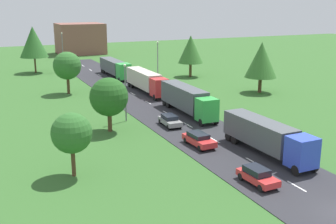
{
  "coord_description": "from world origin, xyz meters",
  "views": [
    {
      "loc": [
        -24.01,
        -20.38,
        15.49
      ],
      "look_at": [
        -1.78,
        28.15,
        1.44
      ],
      "focal_mm": 44.91,
      "sensor_mm": 36.0,
      "label": 1
    }
  ],
  "objects_px": {
    "truck_third": "(146,81)",
    "distant_building": "(80,39)",
    "lamppost_second": "(125,90)",
    "tree_ash": "(72,133)",
    "truck_second": "(187,99)",
    "lamppost_fourth": "(63,50)",
    "lamppost_third": "(158,63)",
    "truck_fourth": "(115,67)",
    "tree_birch": "(109,97)",
    "car_lead": "(257,176)",
    "tree_oak": "(261,60)",
    "tree_elm": "(33,42)",
    "car_second": "(199,139)",
    "tree_maple": "(67,66)",
    "car_third": "(170,120)",
    "tree_pine": "(191,49)",
    "truck_lead": "(266,136)"
  },
  "relations": [
    {
      "from": "tree_birch",
      "to": "tree_maple",
      "type": "height_order",
      "value": "tree_maple"
    },
    {
      "from": "lamppost_third",
      "to": "tree_birch",
      "type": "bearing_deg",
      "value": -126.02
    },
    {
      "from": "car_second",
      "to": "tree_maple",
      "type": "height_order",
      "value": "tree_maple"
    },
    {
      "from": "car_lead",
      "to": "distant_building",
      "type": "distance_m",
      "value": 101.96
    },
    {
      "from": "car_third",
      "to": "car_lead",
      "type": "bearing_deg",
      "value": -91.52
    },
    {
      "from": "truck_second",
      "to": "lamppost_third",
      "type": "xyz_separation_m",
      "value": [
        3.41,
        18.41,
        2.57
      ]
    },
    {
      "from": "truck_second",
      "to": "lamppost_third",
      "type": "height_order",
      "value": "lamppost_third"
    },
    {
      "from": "truck_lead",
      "to": "tree_maple",
      "type": "bearing_deg",
      "value": 107.69
    },
    {
      "from": "car_lead",
      "to": "car_second",
      "type": "bearing_deg",
      "value": 88.94
    },
    {
      "from": "truck_fourth",
      "to": "tree_oak",
      "type": "relative_size",
      "value": 1.62
    },
    {
      "from": "tree_birch",
      "to": "tree_elm",
      "type": "bearing_deg",
      "value": 92.58
    },
    {
      "from": "truck_second",
      "to": "lamppost_fourth",
      "type": "distance_m",
      "value": 46.17
    },
    {
      "from": "lamppost_second",
      "to": "tree_ash",
      "type": "xyz_separation_m",
      "value": [
        -10.36,
        -15.35,
        -0.22
      ]
    },
    {
      "from": "tree_oak",
      "to": "lamppost_second",
      "type": "bearing_deg",
      "value": -164.56
    },
    {
      "from": "lamppost_fourth",
      "to": "truck_second",
      "type": "bearing_deg",
      "value": -79.46
    },
    {
      "from": "car_third",
      "to": "tree_birch",
      "type": "relative_size",
      "value": 0.63
    },
    {
      "from": "car_lead",
      "to": "lamppost_third",
      "type": "distance_m",
      "value": 43.12
    },
    {
      "from": "truck_second",
      "to": "distant_building",
      "type": "xyz_separation_m",
      "value": [
        3.15,
        77.89,
        2.34
      ]
    },
    {
      "from": "car_lead",
      "to": "lamppost_fourth",
      "type": "bearing_deg",
      "value": 92.65
    },
    {
      "from": "lamppost_third",
      "to": "tree_pine",
      "type": "xyz_separation_m",
      "value": [
        11.39,
        8.93,
        1.0
      ]
    },
    {
      "from": "lamppost_third",
      "to": "tree_ash",
      "type": "bearing_deg",
      "value": -124.22
    },
    {
      "from": "tree_oak",
      "to": "lamppost_third",
      "type": "bearing_deg",
      "value": 144.66
    },
    {
      "from": "truck_lead",
      "to": "lamppost_second",
      "type": "xyz_separation_m",
      "value": [
        -9.05,
        18.18,
        2.25
      ]
    },
    {
      "from": "tree_elm",
      "to": "tree_ash",
      "type": "relative_size",
      "value": 1.73
    },
    {
      "from": "truck_second",
      "to": "car_third",
      "type": "distance_m",
      "value": 6.6
    },
    {
      "from": "lamppost_fourth",
      "to": "tree_oak",
      "type": "distance_m",
      "value": 46.09
    },
    {
      "from": "truck_lead",
      "to": "tree_oak",
      "type": "height_order",
      "value": "tree_oak"
    },
    {
      "from": "car_second",
      "to": "tree_pine",
      "type": "bearing_deg",
      "value": 63.65
    },
    {
      "from": "truck_second",
      "to": "lamppost_second",
      "type": "distance_m",
      "value": 9.27
    },
    {
      "from": "car_lead",
      "to": "lamppost_third",
      "type": "height_order",
      "value": "lamppost_third"
    },
    {
      "from": "tree_pine",
      "to": "tree_ash",
      "type": "bearing_deg",
      "value": -128.85
    },
    {
      "from": "lamppost_second",
      "to": "tree_ash",
      "type": "height_order",
      "value": "lamppost_second"
    },
    {
      "from": "car_lead",
      "to": "tree_maple",
      "type": "height_order",
      "value": "tree_maple"
    },
    {
      "from": "truck_second",
      "to": "tree_maple",
      "type": "height_order",
      "value": "tree_maple"
    },
    {
      "from": "tree_oak",
      "to": "car_third",
      "type": "bearing_deg",
      "value": -152.13
    },
    {
      "from": "truck_fourth",
      "to": "car_second",
      "type": "distance_m",
      "value": 46.62
    },
    {
      "from": "car_second",
      "to": "distant_building",
      "type": "relative_size",
      "value": 0.34
    },
    {
      "from": "truck_third",
      "to": "distant_building",
      "type": "bearing_deg",
      "value": 87.26
    },
    {
      "from": "car_lead",
      "to": "lamppost_fourth",
      "type": "relative_size",
      "value": 0.47
    },
    {
      "from": "lamppost_fourth",
      "to": "tree_elm",
      "type": "height_order",
      "value": "tree_elm"
    },
    {
      "from": "lamppost_fourth",
      "to": "tree_maple",
      "type": "xyz_separation_m",
      "value": [
        -3.96,
        -24.32,
        -0.05
      ]
    },
    {
      "from": "lamppost_third",
      "to": "tree_ash",
      "type": "xyz_separation_m",
      "value": [
        -22.79,
        -33.51,
        -0.71
      ]
    },
    {
      "from": "truck_third",
      "to": "tree_pine",
      "type": "bearing_deg",
      "value": 37.54
    },
    {
      "from": "truck_third",
      "to": "tree_maple",
      "type": "height_order",
      "value": "tree_maple"
    },
    {
      "from": "truck_third",
      "to": "tree_pine",
      "type": "height_order",
      "value": "tree_pine"
    },
    {
      "from": "truck_fourth",
      "to": "tree_birch",
      "type": "relative_size",
      "value": 2.14
    },
    {
      "from": "tree_elm",
      "to": "truck_third",
      "type": "bearing_deg",
      "value": -63.92
    },
    {
      "from": "truck_second",
      "to": "lamppost_third",
      "type": "bearing_deg",
      "value": 79.52
    },
    {
      "from": "truck_third",
      "to": "truck_fourth",
      "type": "relative_size",
      "value": 0.99
    },
    {
      "from": "tree_elm",
      "to": "truck_lead",
      "type": "bearing_deg",
      "value": -77.2
    }
  ]
}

